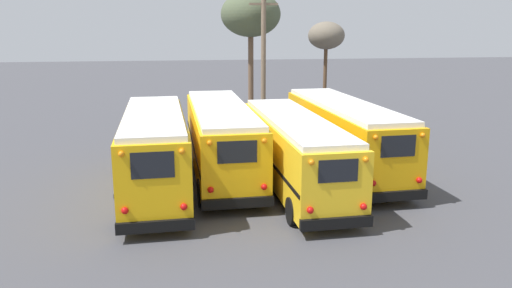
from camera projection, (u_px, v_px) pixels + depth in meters
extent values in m
plane|color=#424247|center=(256.00, 180.00, 21.72)|extent=(160.00, 160.00, 0.00)
cube|color=#EAAA0F|center=(155.00, 152.00, 19.63)|extent=(2.63, 9.51, 2.74)
cube|color=white|center=(153.00, 115.00, 19.30)|extent=(2.44, 9.12, 0.20)
cube|color=black|center=(156.00, 226.00, 15.36)|extent=(2.41, 0.27, 0.36)
cube|color=black|center=(153.00, 165.00, 14.93)|extent=(1.30, 0.07, 0.82)
sphere|color=red|center=(125.00, 211.00, 15.05)|extent=(0.22, 0.22, 0.22)
sphere|color=orange|center=(121.00, 154.00, 14.65)|extent=(0.18, 0.18, 0.18)
sphere|color=red|center=(184.00, 207.00, 15.37)|extent=(0.22, 0.22, 0.22)
sphere|color=orange|center=(182.00, 151.00, 14.97)|extent=(0.18, 0.18, 0.18)
cube|color=black|center=(124.00, 158.00, 19.47)|extent=(0.30, 9.25, 0.14)
cube|color=black|center=(186.00, 155.00, 19.90)|extent=(0.30, 9.25, 0.14)
cylinder|color=black|center=(133.00, 161.00, 22.99)|extent=(0.31, 0.95, 0.95)
cylinder|color=black|center=(181.00, 158.00, 23.39)|extent=(0.31, 0.95, 0.95)
cylinder|color=black|center=(122.00, 214.00, 16.45)|extent=(0.31, 0.95, 0.95)
cylinder|color=black|center=(189.00, 210.00, 16.84)|extent=(0.31, 0.95, 0.95)
cube|color=#EAAA0F|center=(221.00, 138.00, 22.19)|extent=(2.65, 10.75, 2.57)
cube|color=white|center=(220.00, 108.00, 21.87)|extent=(2.44, 10.31, 0.20)
cube|color=black|center=(238.00, 203.00, 17.27)|extent=(2.53, 0.24, 0.36)
cube|color=black|center=(237.00, 152.00, 16.88)|extent=(1.36, 0.05, 0.77)
sphere|color=red|center=(211.00, 190.00, 16.98)|extent=(0.22, 0.22, 0.22)
sphere|color=orange|center=(210.00, 143.00, 16.60)|extent=(0.18, 0.18, 0.18)
sphere|color=red|center=(264.00, 187.00, 17.29)|extent=(0.22, 0.22, 0.22)
sphere|color=orange|center=(264.00, 141.00, 16.92)|extent=(0.18, 0.18, 0.18)
cube|color=black|center=(193.00, 144.00, 22.02)|extent=(0.19, 10.49, 0.14)
cube|color=black|center=(249.00, 141.00, 22.44)|extent=(0.19, 10.49, 0.14)
cylinder|color=black|center=(191.00, 143.00, 26.14)|extent=(0.30, 1.07, 1.07)
cylinder|color=black|center=(235.00, 142.00, 26.53)|extent=(0.30, 1.07, 1.07)
cylinder|color=black|center=(202.00, 193.00, 18.36)|extent=(0.30, 1.07, 1.07)
cylinder|color=black|center=(263.00, 189.00, 18.75)|extent=(0.30, 1.07, 1.07)
cube|color=yellow|center=(294.00, 151.00, 20.48)|extent=(2.58, 10.64, 2.41)
cube|color=white|center=(294.00, 119.00, 20.18)|extent=(2.38, 10.22, 0.20)
cube|color=black|center=(337.00, 223.00, 15.61)|extent=(2.37, 0.26, 0.36)
cube|color=black|center=(338.00, 171.00, 15.25)|extent=(1.27, 0.06, 0.72)
sphere|color=red|center=(310.00, 210.00, 15.34)|extent=(0.22, 0.22, 0.22)
sphere|color=orange|center=(312.00, 162.00, 14.98)|extent=(0.18, 0.18, 0.18)
sphere|color=red|center=(364.00, 207.00, 15.64)|extent=(0.22, 0.22, 0.22)
sphere|color=orange|center=(366.00, 160.00, 15.29)|extent=(0.18, 0.18, 0.18)
cube|color=black|center=(266.00, 156.00, 20.31)|extent=(0.28, 10.38, 0.14)
cube|color=black|center=(321.00, 154.00, 20.73)|extent=(0.28, 10.38, 0.14)
cylinder|color=black|center=(251.00, 153.00, 24.36)|extent=(0.30, 0.96, 0.95)
cylinder|color=black|center=(294.00, 151.00, 24.74)|extent=(0.30, 0.96, 0.95)
cylinder|color=black|center=(292.00, 211.00, 16.71)|extent=(0.30, 0.96, 0.95)
cylinder|color=black|center=(353.00, 207.00, 17.09)|extent=(0.30, 0.96, 0.95)
cube|color=#E5A00C|center=(343.00, 135.00, 22.88)|extent=(2.78, 10.77, 2.60)
cube|color=white|center=(344.00, 104.00, 22.56)|extent=(2.57, 10.33, 0.20)
cube|color=black|center=(395.00, 196.00, 18.00)|extent=(2.43, 0.29, 0.36)
cube|color=black|center=(398.00, 146.00, 17.60)|extent=(1.31, 0.08, 0.78)
sphere|color=red|center=(373.00, 183.00, 17.69)|extent=(0.22, 0.22, 0.22)
sphere|color=orange|center=(376.00, 137.00, 17.31)|extent=(0.18, 0.18, 0.18)
sphere|color=red|center=(419.00, 180.00, 18.03)|extent=(0.22, 0.22, 0.22)
sphere|color=orange|center=(423.00, 135.00, 17.65)|extent=(0.18, 0.18, 0.18)
cube|color=black|center=(318.00, 140.00, 22.70)|extent=(0.42, 10.47, 0.14)
cube|color=black|center=(367.00, 138.00, 23.15)|extent=(0.42, 10.47, 0.14)
cylinder|color=black|center=(295.00, 141.00, 26.79)|extent=(0.32, 1.06, 1.05)
cylinder|color=black|center=(335.00, 139.00, 27.21)|extent=(0.32, 1.06, 1.05)
cylinder|color=black|center=(352.00, 187.00, 19.07)|extent=(0.32, 1.06, 1.05)
cylinder|color=black|center=(406.00, 183.00, 19.49)|extent=(0.32, 1.06, 1.05)
cylinder|color=#75604C|center=(263.00, 59.00, 31.64)|extent=(0.31, 0.31, 8.93)
cube|color=#75604C|center=(264.00, 4.00, 30.86)|extent=(1.80, 0.14, 0.14)
cylinder|color=brown|center=(325.00, 80.00, 37.43)|extent=(0.27, 0.27, 5.12)
ellipsoid|color=#6B6051|center=(326.00, 35.00, 36.67)|extent=(2.69, 2.69, 2.02)
cylinder|color=brown|center=(251.00, 77.00, 34.63)|extent=(0.37, 0.37, 6.21)
ellipsoid|color=#4C563D|center=(251.00, 14.00, 33.66)|extent=(4.06, 4.06, 3.04)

